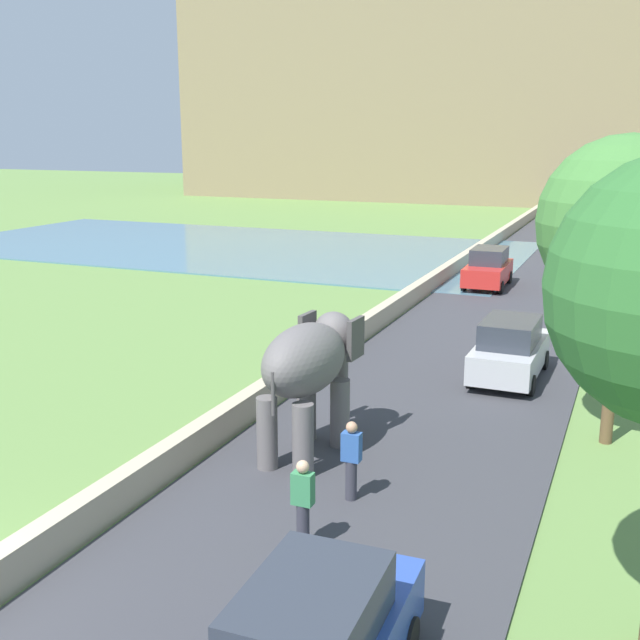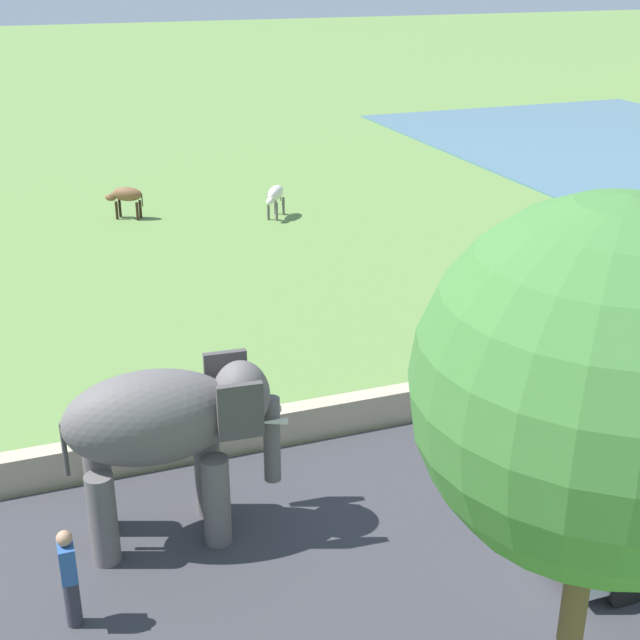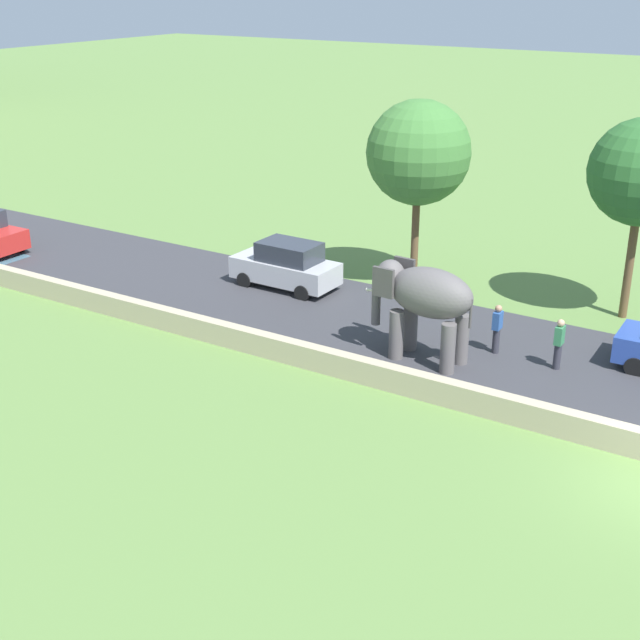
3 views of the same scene
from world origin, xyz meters
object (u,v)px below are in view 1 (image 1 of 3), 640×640
at_px(person_trailing, 303,503).
at_px(car_red, 488,268).
at_px(elephant, 309,366).
at_px(car_silver, 510,349).
at_px(person_beside_elephant, 351,460).

xyz_separation_m(person_trailing, car_red, (-1.50, 24.13, 0.03)).
distance_m(elephant, car_silver, 7.82).
bearing_deg(car_red, car_silver, -76.72).
xyz_separation_m(elephant, person_beside_elephant, (1.61, -1.75, -1.16)).
xyz_separation_m(elephant, car_silver, (3.13, 7.07, -1.14)).
bearing_deg(person_beside_elephant, person_trailing, -93.88).
bearing_deg(person_trailing, car_silver, 81.29).
distance_m(person_beside_elephant, car_silver, 8.95).
relative_size(person_trailing, car_silver, 0.41).
height_order(person_beside_elephant, car_red, car_red).
bearing_deg(person_trailing, car_red, 93.55).
xyz_separation_m(elephant, person_trailing, (1.48, -3.71, -1.16)).
distance_m(person_trailing, car_silver, 10.91).
height_order(person_beside_elephant, car_silver, car_silver).
bearing_deg(elephant, car_red, 90.05).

